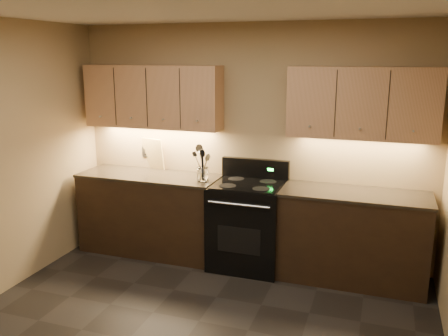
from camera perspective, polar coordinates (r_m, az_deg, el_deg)
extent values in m
plane|color=silver|center=(3.32, -6.63, 19.28)|extent=(4.00, 4.00, 0.00)
cube|color=tan|center=(5.27, 3.11, 2.94)|extent=(4.00, 0.04, 2.60)
cube|color=black|center=(5.61, -8.77, -5.51)|extent=(1.60, 0.60, 0.90)
cube|color=#3B3325|center=(5.48, -8.95, -0.91)|extent=(1.62, 0.62, 0.03)
cube|color=black|center=(5.03, 15.20, -8.12)|extent=(1.44, 0.60, 0.90)
cube|color=#3B3325|center=(4.88, 15.53, -3.03)|extent=(1.46, 0.62, 0.03)
cube|color=black|center=(5.17, 2.86, -6.93)|extent=(0.76, 0.65, 0.92)
cube|color=black|center=(5.03, 2.92, -1.96)|extent=(0.70, 0.60, 0.01)
cube|color=black|center=(5.27, 3.79, -0.07)|extent=(0.76, 0.07, 0.22)
cube|color=#19FF33|center=(5.19, 5.61, -0.19)|extent=(0.06, 0.00, 0.03)
cylinder|color=silver|center=(4.75, 1.77, -4.44)|extent=(0.65, 0.02, 0.02)
cube|color=black|center=(4.89, 1.78, -8.70)|extent=(0.46, 0.00, 0.28)
cylinder|color=black|center=(4.94, 0.43, -2.14)|extent=(0.18, 0.18, 0.00)
cylinder|color=black|center=(4.84, 4.48, -2.50)|extent=(0.18, 0.18, 0.00)
cylinder|color=black|center=(5.21, 1.48, -1.30)|extent=(0.18, 0.18, 0.00)
cylinder|color=black|center=(5.12, 5.32, -1.63)|extent=(0.18, 0.18, 0.00)
cube|color=tan|center=(5.47, -8.55, 8.49)|extent=(1.60, 0.30, 0.70)
cube|color=tan|center=(4.86, 16.30, 7.51)|extent=(1.44, 0.30, 0.70)
cube|color=#B2B5BA|center=(5.78, -9.43, 1.90)|extent=(0.08, 0.01, 0.12)
cylinder|color=white|center=(5.12, -2.57, -0.71)|extent=(0.15, 0.15, 0.15)
cylinder|color=white|center=(5.14, -2.56, -1.45)|extent=(0.12, 0.12, 0.02)
cube|color=#D9BE75|center=(5.70, -8.49, 1.71)|extent=(0.30, 0.14, 0.37)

